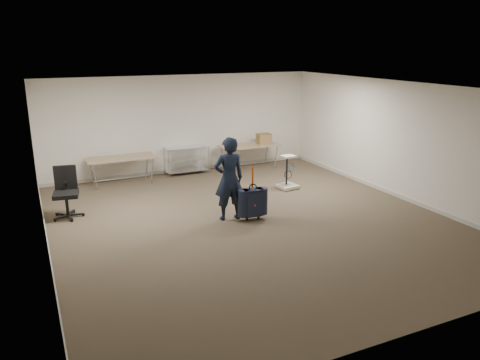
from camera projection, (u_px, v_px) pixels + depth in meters
name	position (u px, v px, depth m)	size (l,w,h in m)	color
ground	(250.00, 221.00, 9.94)	(9.00, 9.00, 0.00)	#413527
room_shell	(225.00, 200.00, 11.13)	(8.00, 9.00, 9.00)	white
folding_table_left	(121.00, 159.00, 12.43)	(1.80, 0.75, 0.73)	#9D7E60
folding_table_right	(249.00, 147.00, 13.96)	(1.80, 0.75, 0.73)	#9D7E60
wire_shelf	(186.00, 159.00, 13.48)	(1.22, 0.47, 0.80)	white
person	(229.00, 179.00, 9.83)	(0.65, 0.43, 1.79)	black
suitcase	(253.00, 202.00, 9.91)	(0.44, 0.28, 1.15)	#161A32
office_chair	(67.00, 202.00, 10.11)	(0.67, 0.67, 1.10)	black
equipment_cart	(288.00, 180.00, 12.14)	(0.54, 0.54, 0.88)	beige
cardboard_box	(264.00, 139.00, 14.12)	(0.40, 0.30, 0.30)	brown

